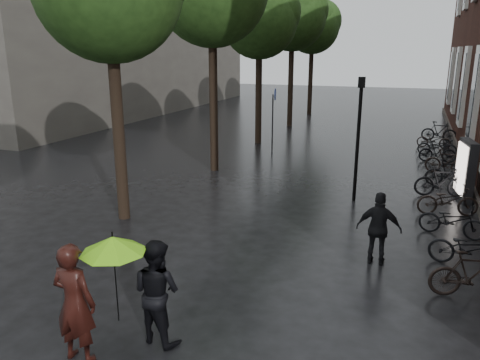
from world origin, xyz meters
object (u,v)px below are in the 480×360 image
at_px(person_burgundy, 75,303).
at_px(person_black, 157,291).
at_px(pedestrian_walking, 379,229).
at_px(parked_bicycles, 445,172).
at_px(lamp_post, 359,127).
at_px(ad_lightbox, 465,170).

distance_m(person_burgundy, person_black, 1.25).
bearing_deg(person_burgundy, person_black, -137.17).
distance_m(person_black, pedestrian_walking, 5.25).
bearing_deg(parked_bicycles, lamp_post, -133.04).
height_order(person_burgundy, pedestrian_walking, person_burgundy).
bearing_deg(person_burgundy, pedestrian_walking, -129.79).
xyz_separation_m(parked_bicycles, ad_lightbox, (0.47, -1.68, 0.51)).
bearing_deg(lamp_post, person_burgundy, -107.18).
xyz_separation_m(ad_lightbox, lamp_post, (-3.23, -1.28, 1.37)).
bearing_deg(ad_lightbox, pedestrian_walking, -120.05).
relative_size(parked_bicycles, lamp_post, 4.62).
xyz_separation_m(pedestrian_walking, ad_lightbox, (2.17, 5.75, 0.14)).
distance_m(person_burgundy, ad_lightbox, 12.49).
xyz_separation_m(person_burgundy, person_black, (0.89, 0.87, -0.08)).
xyz_separation_m(person_black, pedestrian_walking, (3.13, 4.22, -0.05)).
height_order(person_black, lamp_post, lamp_post).
bearing_deg(pedestrian_walking, person_burgundy, 52.45).
height_order(person_burgundy, person_black, person_burgundy).
height_order(pedestrian_walking, parked_bicycles, pedestrian_walking).
distance_m(ad_lightbox, lamp_post, 3.74).
distance_m(pedestrian_walking, lamp_post, 4.84).
xyz_separation_m(person_burgundy, parked_bicycles, (5.72, 12.52, -0.50)).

